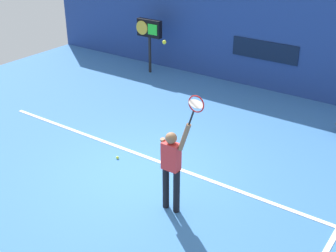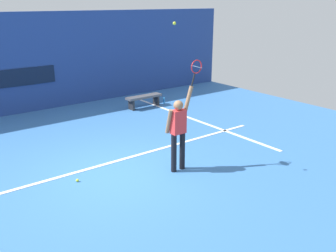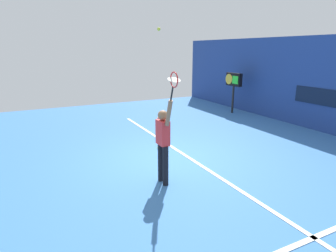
{
  "view_description": "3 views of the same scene",
  "coord_description": "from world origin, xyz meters",
  "views": [
    {
      "loc": [
        5.36,
        -6.65,
        5.39
      ],
      "look_at": [
        0.87,
        -0.26,
        1.52
      ],
      "focal_mm": 47.84,
      "sensor_mm": 36.0,
      "label": 1
    },
    {
      "loc": [
        -3.79,
        -7.01,
        3.79
      ],
      "look_at": [
        1.19,
        -0.45,
        1.03
      ],
      "focal_mm": 40.16,
      "sensor_mm": 36.0,
      "label": 2
    },
    {
      "loc": [
        6.67,
        -3.32,
        2.96
      ],
      "look_at": [
        1.19,
        -0.57,
        1.3
      ],
      "focal_mm": 30.57,
      "sensor_mm": 36.0,
      "label": 3
    }
  ],
  "objects": [
    {
      "name": "tennis_racket",
      "position": [
        1.77,
        -0.73,
        2.35
      ],
      "size": [
        0.39,
        0.27,
        0.63
      ],
      "color": "black"
    },
    {
      "name": "ground_plane",
      "position": [
        0.0,
        0.0,
        0.0
      ],
      "size": [
        18.0,
        18.0,
        0.0
      ],
      "primitive_type": "plane",
      "color": "#3870B2"
    },
    {
      "name": "sponsor_banner_center",
      "position": [
        0.0,
        6.26,
        1.28
      ],
      "size": [
        2.2,
        0.03,
        0.6
      ],
      "primitive_type": "cube",
      "color": "#0C1933"
    },
    {
      "name": "spare_ball",
      "position": [
        -0.87,
        0.14,
        0.03
      ],
      "size": [
        0.07,
        0.07,
        0.07
      ],
      "primitive_type": "sphere",
      "color": "#CCE033",
      "rests_on": "ground_plane"
    },
    {
      "name": "back_wall",
      "position": [
        0.0,
        6.38,
        1.72
      ],
      "size": [
        18.0,
        0.2,
        3.44
      ],
      "primitive_type": "cube",
      "color": "navy",
      "rests_on": "ground_plane"
    },
    {
      "name": "scoreboard_clock",
      "position": [
        -3.95,
        5.46,
        1.49
      ],
      "size": [
        0.96,
        0.2,
        1.89
      ],
      "color": "black",
      "rests_on": "ground_plane"
    },
    {
      "name": "tennis_ball",
      "position": [
        1.13,
        -0.74,
        3.35
      ],
      "size": [
        0.07,
        0.07,
        0.07
      ],
      "primitive_type": "sphere",
      "color": "#CCE033"
    },
    {
      "name": "tennis_player",
      "position": [
        1.27,
        -0.73,
        1.01
      ],
      "size": [
        0.66,
        0.31,
        1.98
      ],
      "color": "black",
      "rests_on": "ground_plane"
    },
    {
      "name": "court_baseline",
      "position": [
        0.0,
        0.58,
        0.01
      ],
      "size": [
        10.0,
        0.1,
        0.01
      ],
      "primitive_type": "cube",
      "color": "white",
      "rests_on": "ground_plane"
    }
  ]
}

